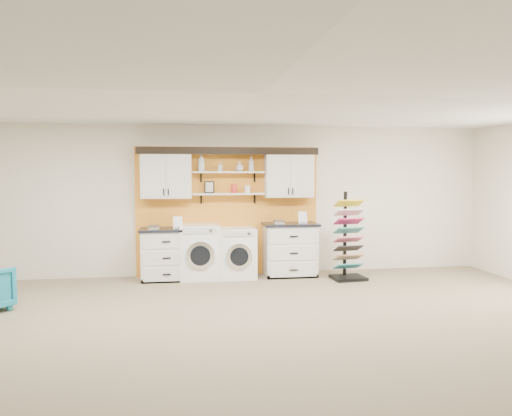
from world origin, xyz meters
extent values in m
plane|color=#8A785D|center=(0.00, 0.00, 0.00)|extent=(10.00, 10.00, 0.00)
plane|color=white|center=(0.00, 0.00, 2.80)|extent=(10.00, 10.00, 0.00)
plane|color=silver|center=(0.00, 4.00, 1.40)|extent=(10.00, 0.00, 10.00)
plane|color=silver|center=(0.00, -4.00, 1.40)|extent=(10.00, 0.00, 10.00)
cube|color=orange|center=(0.00, 3.96, 1.20)|extent=(3.40, 0.07, 2.40)
cube|color=silver|center=(-1.13, 3.80, 1.88)|extent=(0.90, 0.34, 0.84)
cube|color=silver|center=(-1.35, 3.62, 1.88)|extent=(0.42, 0.01, 0.78)
cube|color=silver|center=(-0.91, 3.62, 1.88)|extent=(0.42, 0.01, 0.78)
cube|color=silver|center=(1.13, 3.80, 1.88)|extent=(0.90, 0.34, 0.84)
cube|color=silver|center=(0.91, 3.62, 1.88)|extent=(0.42, 0.01, 0.78)
cube|color=silver|center=(1.35, 3.62, 1.88)|extent=(0.42, 0.01, 0.78)
cube|color=silver|center=(0.00, 3.80, 1.53)|extent=(1.32, 0.28, 0.03)
cube|color=silver|center=(0.00, 3.80, 1.93)|extent=(1.32, 0.28, 0.03)
cube|color=black|center=(0.00, 3.82, 2.33)|extent=(3.30, 0.40, 0.10)
cube|color=black|center=(0.00, 3.63, 2.27)|extent=(3.30, 0.04, 0.04)
cube|color=black|center=(-0.35, 3.85, 1.66)|extent=(0.18, 0.02, 0.22)
cube|color=beige|center=(-0.35, 3.84, 1.66)|extent=(0.14, 0.01, 0.18)
cylinder|color=red|center=(0.10, 3.80, 1.62)|extent=(0.11, 0.11, 0.16)
cylinder|color=silver|center=(0.35, 3.80, 1.61)|extent=(0.10, 0.10, 0.14)
cube|color=silver|center=(-1.13, 3.65, 0.45)|extent=(0.89, 0.60, 0.89)
cube|color=black|center=(-1.13, 3.38, 0.03)|extent=(0.89, 0.06, 0.07)
cube|color=black|center=(-1.13, 3.65, 0.91)|extent=(0.95, 0.66, 0.04)
cube|color=silver|center=(-1.13, 3.34, 0.73)|extent=(0.81, 0.02, 0.25)
cube|color=silver|center=(-1.13, 3.34, 0.45)|extent=(0.81, 0.02, 0.25)
cube|color=silver|center=(-1.13, 3.34, 0.16)|extent=(0.81, 0.02, 0.25)
cube|color=silver|center=(1.13, 3.65, 0.47)|extent=(0.94, 0.60, 0.94)
cube|color=black|center=(1.13, 3.38, 0.04)|extent=(0.94, 0.06, 0.07)
cube|color=black|center=(1.13, 3.65, 0.97)|extent=(1.01, 0.66, 0.04)
cube|color=silver|center=(1.13, 3.34, 0.78)|extent=(0.86, 0.02, 0.26)
cube|color=silver|center=(1.13, 3.34, 0.47)|extent=(0.86, 0.02, 0.26)
cube|color=silver|center=(1.13, 3.34, 0.17)|extent=(0.86, 0.02, 0.26)
cube|color=white|center=(-0.55, 3.65, 0.49)|extent=(0.71, 0.66, 0.99)
cube|color=silver|center=(-0.55, 3.31, 0.92)|extent=(0.60, 0.02, 0.10)
cylinder|color=silver|center=(-0.55, 3.31, 0.48)|extent=(0.50, 0.05, 0.50)
cylinder|color=black|center=(-0.55, 3.29, 0.48)|extent=(0.35, 0.03, 0.35)
cube|color=white|center=(0.14, 3.65, 0.46)|extent=(0.66, 0.66, 0.92)
cube|color=silver|center=(0.14, 3.31, 0.85)|extent=(0.56, 0.02, 0.10)
cylinder|color=silver|center=(0.14, 3.31, 0.44)|extent=(0.46, 0.05, 0.46)
cylinder|color=black|center=(0.14, 3.29, 0.44)|extent=(0.33, 0.03, 0.33)
cube|color=black|center=(2.10, 3.16, 0.03)|extent=(0.62, 0.53, 0.06)
cube|color=black|center=(2.08, 3.33, 0.81)|extent=(0.05, 0.05, 1.53)
cube|color=teal|center=(2.10, 3.18, 0.24)|extent=(0.50, 0.31, 0.14)
cube|color=#9B6240|center=(2.10, 3.18, 0.40)|extent=(0.50, 0.31, 0.14)
cube|color=black|center=(2.10, 3.18, 0.57)|extent=(0.50, 0.31, 0.14)
cube|color=pink|center=(2.10, 3.18, 0.73)|extent=(0.50, 0.31, 0.14)
cube|color=#238271|center=(2.10, 3.18, 0.89)|extent=(0.50, 0.31, 0.14)
cube|color=#CD184F|center=(2.10, 3.18, 1.05)|extent=(0.50, 0.31, 0.14)
cube|color=silver|center=(2.10, 3.18, 1.22)|extent=(0.50, 0.31, 0.14)
cube|color=yellow|center=(2.10, 3.18, 1.38)|extent=(0.50, 0.31, 0.14)
imported|color=silver|center=(-0.49, 3.80, 2.10)|extent=(0.17, 0.17, 0.32)
imported|color=silver|center=(-0.15, 3.80, 2.03)|extent=(0.10, 0.10, 0.17)
imported|color=silver|center=(0.21, 3.80, 2.04)|extent=(0.19, 0.19, 0.18)
imported|color=silver|center=(0.42, 3.80, 2.08)|extent=(0.14, 0.14, 0.27)
camera|label=1|loc=(-0.88, -5.35, 1.98)|focal=35.00mm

